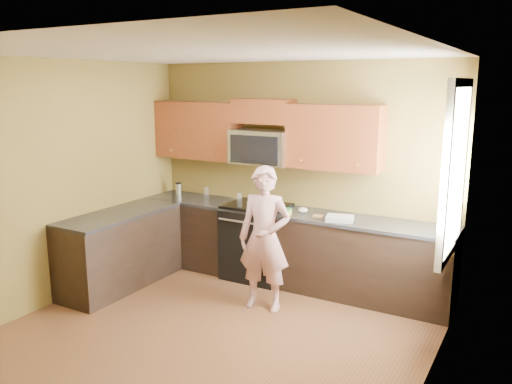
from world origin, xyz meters
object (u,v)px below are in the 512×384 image
Objects in this scene: stove at (257,241)px; travel_mug at (179,195)px; microwave at (262,164)px; frying_pan at (258,207)px; butter_tub at (287,214)px; woman at (265,239)px.

travel_mug reaches higher than stove.
microwave is at bearing 1.50° from travel_mug.
frying_pan is 1.39m from travel_mug.
stove is 7.70× the size of butter_tub.
stove is 0.99m from woman.
stove is 0.98m from microwave.
butter_tub is (-0.04, 0.61, 0.13)m from woman.
travel_mug is at bearing 176.00° from stove.
woman is at bearing -25.16° from travel_mug.
butter_tub is 0.71× the size of travel_mug.
woman is 0.63m from butter_tub.
travel_mug is (-1.37, 0.20, -0.03)m from frying_pan.
woman is (0.53, -0.90, -0.66)m from microwave.
microwave is at bearing 111.80° from woman.
travel_mug is (-1.83, 0.86, 0.13)m from woman.
travel_mug is at bearing -178.50° from microwave.
microwave is 6.16× the size of butter_tub.
microwave reaches higher than frying_pan.
frying_pan is 3.97× the size of butter_tub.
travel_mug reaches higher than frying_pan.
stove is 1.38m from travel_mug.
woman is at bearing -55.37° from stove.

